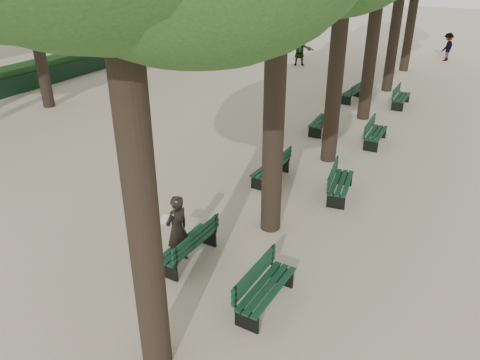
% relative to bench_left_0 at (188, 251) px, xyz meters
% --- Properties ---
extents(ground, '(120.00, 120.00, 0.00)m').
position_rel_bench_left_0_xyz_m(ground, '(-0.37, -0.79, -0.27)').
color(ground, '#C7B296').
rests_on(ground, ground).
extents(bench_left_0, '(0.67, 1.83, 0.92)m').
position_rel_bench_left_0_xyz_m(bench_left_0, '(0.00, 0.00, 0.00)').
color(bench_left_0, black).
rests_on(bench_left_0, ground).
extents(bench_left_1, '(0.68, 1.83, 0.92)m').
position_rel_bench_left_0_xyz_m(bench_left_1, '(-0.00, 4.80, 0.00)').
color(bench_left_1, black).
rests_on(bench_left_1, ground).
extents(bench_left_2, '(0.62, 1.82, 0.92)m').
position_rel_bench_left_0_xyz_m(bench_left_2, '(0.00, 9.78, 0.00)').
color(bench_left_2, black).
rests_on(bench_left_2, ground).
extents(bench_left_3, '(0.79, 1.86, 0.92)m').
position_rel_bench_left_0_xyz_m(bench_left_3, '(-0.00, 14.55, 0.00)').
color(bench_left_3, black).
rests_on(bench_left_3, ground).
extents(bench_right_0, '(0.67, 1.83, 0.92)m').
position_rel_bench_left_0_xyz_m(bench_right_0, '(2.27, -0.60, 0.00)').
color(bench_right_0, black).
rests_on(bench_right_0, ground).
extents(bench_right_1, '(0.81, 1.86, 0.92)m').
position_rel_bench_left_0_xyz_m(bench_right_1, '(2.27, 4.76, 0.00)').
color(bench_right_1, black).
rests_on(bench_right_1, ground).
extents(bench_right_2, '(0.60, 1.81, 0.92)m').
position_rel_bench_left_0_xyz_m(bench_right_2, '(2.27, 9.40, 0.00)').
color(bench_right_2, black).
rests_on(bench_right_2, ground).
extents(bench_right_3, '(0.59, 1.81, 0.92)m').
position_rel_bench_left_0_xyz_m(bench_right_3, '(2.27, 14.70, 0.00)').
color(bench_right_3, black).
rests_on(bench_right_3, ground).
extents(man_with_map, '(0.69, 0.76, 1.73)m').
position_rel_bench_left_0_xyz_m(man_with_map, '(-0.19, -0.12, 0.59)').
color(man_with_map, black).
rests_on(man_with_map, ground).
extents(pedestrian_d, '(0.77, 0.74, 1.55)m').
position_rel_bench_left_0_xyz_m(pedestrian_d, '(-5.22, 28.79, 0.50)').
color(pedestrian_d, '#262628').
rests_on(pedestrian_d, ground).
extents(pedestrian_e, '(1.72, 1.03, 1.85)m').
position_rel_bench_left_0_xyz_m(pedestrian_e, '(-5.02, 20.66, 0.65)').
color(pedestrian_e, '#262628').
rests_on(pedestrian_e, ground).
extents(pedestrian_a, '(0.89, 0.80, 1.75)m').
position_rel_bench_left_0_xyz_m(pedestrian_a, '(-2.95, 21.51, 0.61)').
color(pedestrian_a, '#262628').
rests_on(pedestrian_a, ground).
extents(pedestrian_b, '(0.73, 1.19, 1.77)m').
position_rel_bench_left_0_xyz_m(pedestrian_b, '(3.07, 26.31, 0.61)').
color(pedestrian_b, '#262628').
rests_on(pedestrian_b, ground).
extents(fence, '(0.08, 42.00, 0.90)m').
position_rel_bench_left_0_xyz_m(fence, '(-15.37, 10.21, 0.18)').
color(fence, black).
rests_on(fence, ground).
extents(hedge, '(1.20, 42.00, 1.20)m').
position_rel_bench_left_0_xyz_m(hedge, '(-16.07, 10.21, 0.33)').
color(hedge, '#153D15').
rests_on(hedge, ground).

